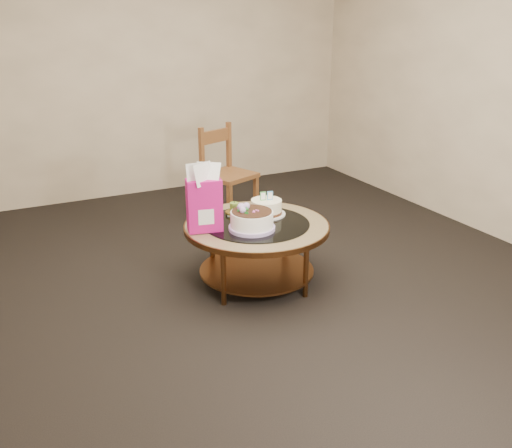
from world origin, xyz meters
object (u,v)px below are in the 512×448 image
coffee_table (257,234)px  gift_bag (204,198)px  cream_cake (266,208)px  dining_chair (226,173)px  decorated_cake (252,221)px

coffee_table → gift_bag: bearing=174.1°
cream_cake → gift_bag: bearing=-158.6°
gift_bag → dining_chair: bearing=73.0°
coffee_table → gift_bag: 0.48m
coffee_table → cream_cake: 0.23m
coffee_table → cream_cake: cream_cake is taller
decorated_cake → coffee_table: bearing=47.7°
cream_cake → gift_bag: gift_bag is taller
cream_cake → gift_bag: 0.55m
gift_bag → dining_chair: 1.49m
gift_bag → cream_cake: bearing=21.9°
coffee_table → dining_chair: 1.36m
decorated_cake → dining_chair: bearing=72.8°
cream_cake → dining_chair: size_ratio=0.32×
cream_cake → gift_bag: (-0.51, -0.09, 0.17)m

